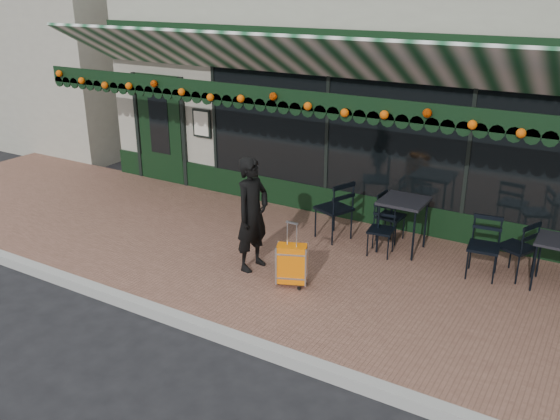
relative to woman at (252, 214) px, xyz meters
The scene contains 14 objects.
ground 2.04m from the woman, 58.36° to the right, with size 80.00×80.00×0.00m, color black.
sidewalk 1.39m from the woman, 27.24° to the left, with size 18.00×4.00×0.15m, color brown.
curb 2.06m from the woman, 59.66° to the right, with size 18.00×0.16×0.15m, color #9E9E99.
restaurant_building 6.52m from the woman, 81.57° to the left, with size 12.00×9.60×4.50m.
neighbor_building_left 13.77m from the woman, 151.75° to the left, with size 12.00×8.00×4.80m, color #A29F8F.
woman is the anchor object (origin of this frame).
suitcase 0.93m from the woman, 13.67° to the right, with size 0.46×0.36×0.92m.
cafe_table_a 4.16m from the woman, 22.09° to the left, with size 0.58×0.58×0.71m.
cafe_table_b 2.35m from the woman, 45.92° to the left, with size 0.67×0.67×0.83m.
chair_a_left 3.72m from the woman, 26.53° to the left, with size 0.43×0.43×0.87m, color black, non-canonical shape.
chair_a_front 3.27m from the woman, 25.80° to the left, with size 0.44×0.44×0.88m, color black, non-canonical shape.
chair_b_left 1.68m from the woman, 71.27° to the left, with size 0.50×0.50×1.00m, color black, non-canonical shape.
chair_b_right 2.42m from the woman, 55.43° to the left, with size 0.40×0.40×0.79m, color black, non-canonical shape.
chair_b_front 2.02m from the woman, 44.03° to the left, with size 0.38×0.38×0.77m, color black, non-canonical shape.
Camera 1 is at (3.40, -4.97, 4.04)m, focal length 38.00 mm.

